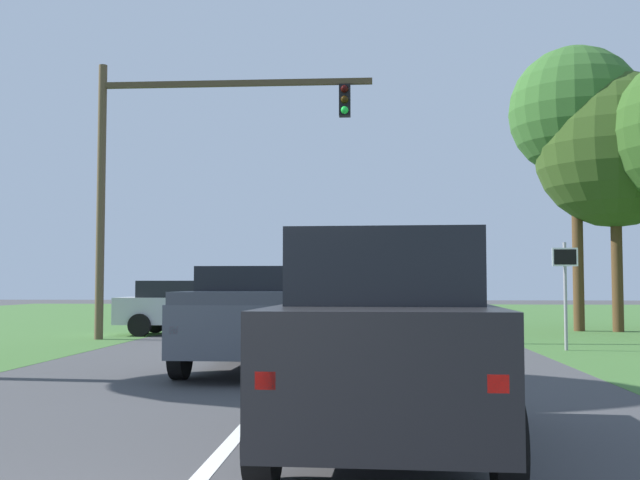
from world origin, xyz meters
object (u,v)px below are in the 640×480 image
at_px(traffic_light, 171,156).
at_px(oak_tree_right, 614,150).
at_px(red_suv_near, 387,336).
at_px(pickup_truck_lead, 256,317).
at_px(keep_moving_sign, 565,281).
at_px(extra_tree_1, 575,113).
at_px(crossing_suv_far, 191,306).

distance_m(traffic_light, oak_tree_right, 14.45).
bearing_deg(red_suv_near, pickup_truck_lead, 108.98).
bearing_deg(keep_moving_sign, extra_tree_1, 72.84).
xyz_separation_m(traffic_light, extra_tree_1, (12.57, 4.74, 2.12)).
relative_size(oak_tree_right, crossing_suv_far, 1.89).
bearing_deg(traffic_light, red_suv_near, -67.22).
height_order(oak_tree_right, extra_tree_1, extra_tree_1).
xyz_separation_m(pickup_truck_lead, keep_moving_sign, (6.70, 4.44, 0.67)).
distance_m(crossing_suv_far, extra_tree_1, 14.26).
relative_size(crossing_suv_far, extra_tree_1, 0.48).
distance_m(oak_tree_right, extra_tree_1, 1.80).
relative_size(red_suv_near, pickup_truck_lead, 0.87).
relative_size(traffic_light, keep_moving_sign, 3.08).
bearing_deg(traffic_light, keep_moving_sign, -15.32).
height_order(pickup_truck_lead, crossing_suv_far, pickup_truck_lead).
height_order(pickup_truck_lead, traffic_light, traffic_light).
distance_m(red_suv_near, pickup_truck_lead, 6.90).
bearing_deg(pickup_truck_lead, extra_tree_1, 53.00).
distance_m(pickup_truck_lead, crossing_suv_far, 9.95).
height_order(keep_moving_sign, crossing_suv_far, keep_moving_sign).
relative_size(pickup_truck_lead, crossing_suv_far, 1.17).
xyz_separation_m(traffic_light, keep_moving_sign, (10.24, -2.81, -3.58)).
height_order(traffic_light, crossing_suv_far, traffic_light).
distance_m(keep_moving_sign, oak_tree_right, 9.13).
distance_m(pickup_truck_lead, oak_tree_right, 16.28).
xyz_separation_m(oak_tree_right, extra_tree_1, (-1.16, 0.34, 1.33)).
relative_size(red_suv_near, keep_moving_sign, 1.82).
height_order(pickup_truck_lead, extra_tree_1, extra_tree_1).
bearing_deg(red_suv_near, keep_moving_sign, 67.86).
height_order(traffic_light, extra_tree_1, extra_tree_1).
bearing_deg(traffic_light, pickup_truck_lead, -63.98).
relative_size(pickup_truck_lead, traffic_light, 0.68).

